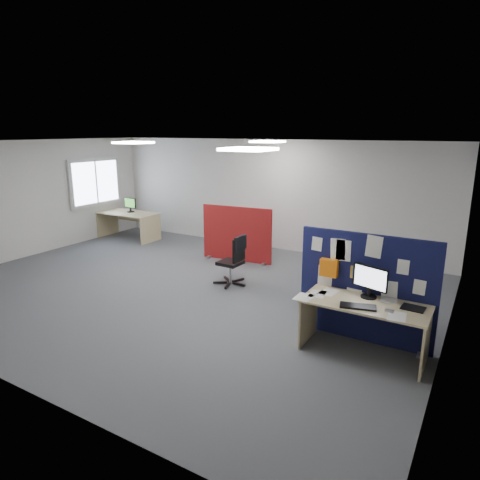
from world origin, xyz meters
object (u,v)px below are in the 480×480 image
at_px(red_divider, 237,234).
at_px(office_chair, 235,258).
at_px(navy_divider, 364,288).
at_px(main_desk, 365,314).
at_px(monitor_main, 370,280).
at_px(second_desk, 129,218).
at_px(monitor_second, 130,204).

height_order(red_divider, office_chair, red_divider).
height_order(navy_divider, main_desk, navy_divider).
height_order(monitor_main, second_desk, monitor_main).
height_order(red_divider, monitor_second, red_divider).
relative_size(second_desk, office_chair, 1.72).
relative_size(red_divider, monitor_second, 3.87).
bearing_deg(navy_divider, monitor_main, -59.70).
bearing_deg(red_divider, monitor_second, 167.89).
bearing_deg(second_desk, office_chair, -21.06).
xyz_separation_m(navy_divider, main_desk, (0.12, -0.36, -0.23)).
bearing_deg(main_desk, navy_divider, 108.49).
xyz_separation_m(monitor_main, office_chair, (-2.81, 1.16, -0.42)).
distance_m(main_desk, red_divider, 4.54).
xyz_separation_m(second_desk, monitor_second, (0.03, 0.05, 0.39)).
bearing_deg(office_chair, monitor_main, -20.17).
xyz_separation_m(main_desk, office_chair, (-2.83, 1.34, 0.00)).
bearing_deg(red_divider, monitor_main, -42.01).
bearing_deg(office_chair, second_desk, 161.22).
distance_m(navy_divider, main_desk, 0.44).
bearing_deg(monitor_main, monitor_second, 175.34).
distance_m(monitor_main, red_divider, 4.44).
xyz_separation_m(red_divider, monitor_second, (-3.61, 0.35, 0.33)).
distance_m(red_divider, office_chair, 1.61).
relative_size(navy_divider, office_chair, 1.93).
bearing_deg(second_desk, navy_divider, -20.63).
bearing_deg(second_desk, monitor_second, 61.54).
relative_size(monitor_main, second_desk, 0.29).
bearing_deg(navy_divider, office_chair, 160.08).
height_order(main_desk, red_divider, red_divider).
bearing_deg(main_desk, second_desk, 157.25).
distance_m(monitor_main, monitor_second, 7.79).
bearing_deg(monitor_second, second_desk, -113.54).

